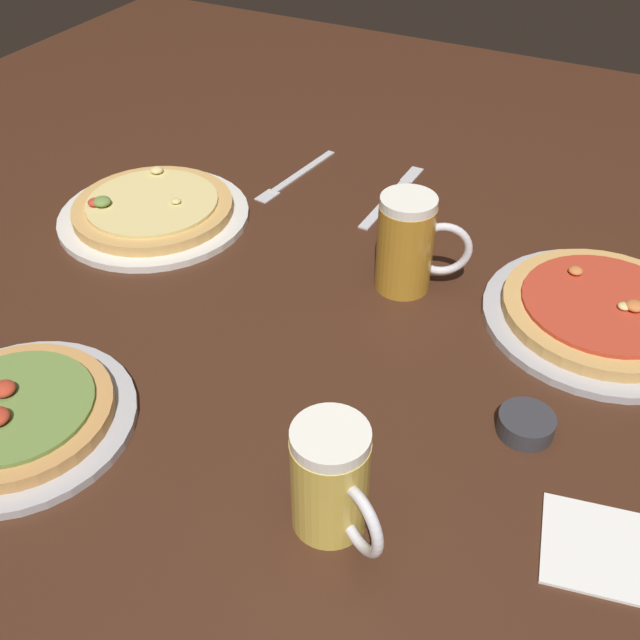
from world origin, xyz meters
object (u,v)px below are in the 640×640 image
(fork_left, at_px, (296,176))
(pizza_plate_far, at_px, (603,312))
(knife_spare, at_px, (393,195))
(beer_mug_dark, at_px, (408,244))
(napkin_folded, at_px, (610,550))
(pizza_plate_side, at_px, (153,211))
(beer_mug_amber, at_px, (332,481))
(ramekin_sauce, at_px, (526,424))
(pizza_plate_near, at_px, (17,416))

(fork_left, bearing_deg, pizza_plate_far, -16.48)
(knife_spare, bearing_deg, beer_mug_dark, -63.38)
(fork_left, bearing_deg, napkin_folded, -39.63)
(pizza_plate_far, distance_m, pizza_plate_side, 0.74)
(pizza_plate_far, height_order, beer_mug_amber, beer_mug_amber)
(pizza_plate_side, bearing_deg, beer_mug_dark, 2.30)
(beer_mug_dark, bearing_deg, knife_spare, 116.62)
(pizza_plate_far, xyz_separation_m, pizza_plate_side, (-0.74, -0.06, -0.00))
(pizza_plate_far, relative_size, beer_mug_dark, 2.21)
(beer_mug_amber, bearing_deg, beer_mug_dark, 101.69)
(fork_left, height_order, knife_spare, same)
(ramekin_sauce, relative_size, napkin_folded, 0.50)
(pizza_plate_far, xyz_separation_m, beer_mug_dark, (-0.28, -0.05, 0.06))
(pizza_plate_far, xyz_separation_m, knife_spare, (-0.40, 0.19, -0.01))
(beer_mug_amber, bearing_deg, napkin_folded, 19.33)
(fork_left, relative_size, knife_spare, 0.95)
(pizza_plate_near, relative_size, pizza_plate_side, 0.88)
(ramekin_sauce, bearing_deg, pizza_plate_near, -153.98)
(ramekin_sauce, relative_size, knife_spare, 0.28)
(beer_mug_amber, relative_size, fork_left, 0.59)
(ramekin_sauce, bearing_deg, beer_mug_amber, -124.42)
(pizza_plate_side, distance_m, beer_mug_amber, 0.68)
(knife_spare, bearing_deg, fork_left, -174.90)
(napkin_folded, height_order, knife_spare, napkin_folded)
(pizza_plate_near, xyz_separation_m, beer_mug_dark, (0.31, 0.48, 0.06))
(pizza_plate_far, distance_m, napkin_folded, 0.39)
(pizza_plate_far, distance_m, ramekin_sauce, 0.26)
(pizza_plate_near, relative_size, beer_mug_amber, 2.08)
(pizza_plate_near, distance_m, beer_mug_dark, 0.57)
(pizza_plate_far, xyz_separation_m, fork_left, (-0.59, 0.17, -0.01))
(fork_left, bearing_deg, pizza_plate_near, -90.20)
(pizza_plate_far, relative_size, ramekin_sauce, 4.88)
(pizza_plate_far, bearing_deg, beer_mug_dark, -170.58)
(pizza_plate_side, height_order, ramekin_sauce, pizza_plate_side)
(knife_spare, bearing_deg, pizza_plate_far, -25.54)
(beer_mug_amber, relative_size, ramekin_sauce, 1.99)
(beer_mug_dark, relative_size, napkin_folded, 1.10)
(pizza_plate_near, relative_size, ramekin_sauce, 4.15)
(pizza_plate_far, height_order, fork_left, pizza_plate_far)
(napkin_folded, relative_size, fork_left, 0.59)
(pizza_plate_near, xyz_separation_m, fork_left, (0.00, 0.70, -0.01))
(napkin_folded, bearing_deg, fork_left, 140.37)
(pizza_plate_near, height_order, knife_spare, pizza_plate_near)
(pizza_plate_near, relative_size, fork_left, 1.23)
(beer_mug_dark, distance_m, ramekin_sauce, 0.32)
(pizza_plate_near, xyz_separation_m, ramekin_sauce, (0.55, 0.27, -0.00))
(pizza_plate_near, bearing_deg, beer_mug_dark, 57.00)
(pizza_plate_side, bearing_deg, pizza_plate_far, 5.04)
(beer_mug_amber, xyz_separation_m, napkin_folded, (0.27, 0.10, -0.06))
(ramekin_sauce, bearing_deg, knife_spare, 128.75)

